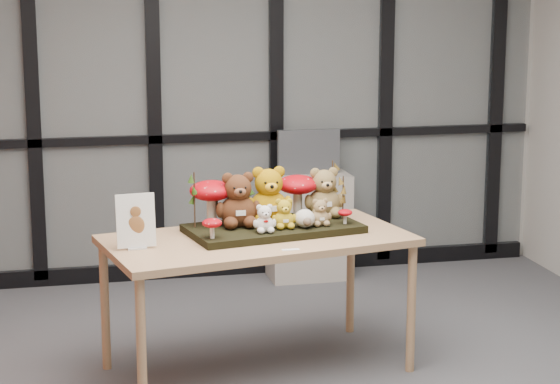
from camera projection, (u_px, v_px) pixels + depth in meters
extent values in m
plane|color=#B3B1A9|center=(215.00, 89.00, 7.40)|extent=(5.00, 0.00, 5.00)
plane|color=#B3B1A9|center=(518.00, 280.00, 2.62)|extent=(5.00, 0.00, 5.00)
cube|color=#2D383F|center=(216.00, 90.00, 7.37)|extent=(4.90, 0.02, 2.70)
cube|color=black|center=(218.00, 267.00, 7.64)|extent=(4.90, 0.06, 0.12)
cube|color=black|center=(216.00, 137.00, 7.44)|extent=(4.90, 0.06, 0.06)
cube|color=black|center=(32.00, 94.00, 7.09)|extent=(0.10, 0.06, 2.70)
cube|color=black|center=(154.00, 91.00, 7.27)|extent=(0.10, 0.06, 2.70)
cube|color=black|center=(276.00, 88.00, 7.46)|extent=(0.10, 0.06, 2.70)
cube|color=black|center=(386.00, 86.00, 7.65)|extent=(0.10, 0.06, 2.70)
cube|color=black|center=(497.00, 83.00, 7.84)|extent=(0.10, 0.06, 2.70)
cube|color=tan|center=(257.00, 240.00, 5.61)|extent=(1.79, 1.14, 0.04)
cylinder|color=tan|center=(141.00, 348.00, 5.05)|extent=(0.05, 0.05, 0.74)
cylinder|color=tan|center=(105.00, 307.00, 5.71)|extent=(0.05, 0.05, 0.74)
cylinder|color=tan|center=(411.00, 309.00, 5.67)|extent=(0.05, 0.05, 0.74)
cylinder|color=tan|center=(350.00, 275.00, 6.33)|extent=(0.05, 0.05, 0.74)
cube|color=black|center=(273.00, 229.00, 5.71)|extent=(1.03, 0.65, 0.04)
cube|color=silver|center=(137.00, 248.00, 5.35)|extent=(0.11, 0.07, 0.01)
cube|color=white|center=(136.00, 221.00, 5.32)|extent=(0.21, 0.06, 0.29)
ellipsoid|color=brown|center=(136.00, 225.00, 5.32)|extent=(0.09, 0.01, 0.10)
ellipsoid|color=brown|center=(136.00, 212.00, 5.31)|extent=(0.06, 0.01, 0.06)
cube|color=white|center=(291.00, 250.00, 5.33)|extent=(0.09, 0.03, 0.00)
cube|color=#A59D93|center=(309.00, 226.00, 7.51)|extent=(0.59, 0.34, 0.79)
cube|color=#484B50|center=(309.00, 152.00, 7.41)|extent=(0.46, 0.05, 0.33)
cube|color=black|center=(309.00, 152.00, 7.39)|extent=(0.41, 0.00, 0.27)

